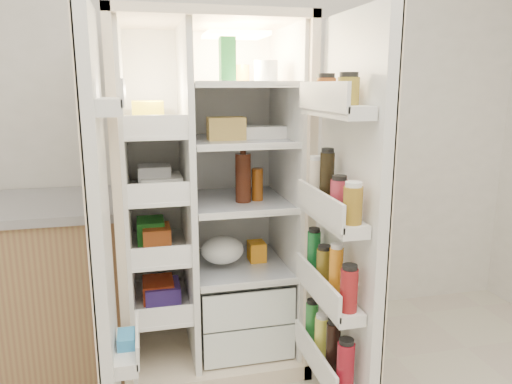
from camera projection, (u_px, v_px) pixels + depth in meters
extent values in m
cube|color=silver|center=(215.00, 107.00, 2.82)|extent=(4.00, 0.02, 2.70)
cube|color=beige|center=(201.00, 186.00, 2.83)|extent=(0.92, 0.04, 1.80)
cube|color=beige|center=(121.00, 203.00, 2.41)|extent=(0.04, 0.70, 1.80)
cube|color=beige|center=(290.00, 194.00, 2.61)|extent=(0.04, 0.70, 1.80)
cube|color=beige|center=(205.00, 20.00, 2.32)|extent=(0.92, 0.70, 0.04)
cube|color=beige|center=(212.00, 348.00, 2.70)|extent=(0.92, 0.70, 0.08)
cube|color=white|center=(202.00, 183.00, 2.79)|extent=(0.84, 0.02, 1.68)
cube|color=white|center=(127.00, 199.00, 2.42)|extent=(0.02, 0.62, 1.68)
cube|color=white|center=(285.00, 191.00, 2.60)|extent=(0.02, 0.62, 1.68)
cube|color=white|center=(188.00, 196.00, 2.48)|extent=(0.03, 0.62, 1.68)
cube|color=white|center=(240.00, 323.00, 2.68)|extent=(0.47, 0.52, 0.19)
cube|color=white|center=(240.00, 290.00, 2.64)|extent=(0.47, 0.52, 0.19)
cube|color=#FFD18C|center=(235.00, 35.00, 2.42)|extent=(0.30, 0.30, 0.02)
cube|color=white|center=(162.00, 302.00, 2.57)|extent=(0.28, 0.58, 0.02)
cube|color=white|center=(159.00, 248.00, 2.51)|extent=(0.28, 0.58, 0.02)
cube|color=white|center=(157.00, 192.00, 2.44)|extent=(0.28, 0.58, 0.02)
cube|color=white|center=(154.00, 132.00, 2.38)|extent=(0.28, 0.58, 0.02)
cube|color=silver|center=(239.00, 265.00, 2.63)|extent=(0.49, 0.58, 0.01)
cube|color=silver|center=(238.00, 201.00, 2.55)|extent=(0.49, 0.58, 0.01)
cube|color=silver|center=(238.00, 140.00, 2.48)|extent=(0.49, 0.58, 0.02)
cube|color=silver|center=(237.00, 84.00, 2.42)|extent=(0.49, 0.58, 0.02)
cube|color=#C73E1C|center=(161.00, 291.00, 2.56)|extent=(0.16, 0.20, 0.10)
cube|color=green|center=(159.00, 235.00, 2.49)|extent=(0.14, 0.18, 0.12)
cube|color=silver|center=(156.00, 183.00, 2.43)|extent=(0.20, 0.22, 0.07)
cube|color=gold|center=(153.00, 116.00, 2.36)|extent=(0.15, 0.16, 0.14)
cube|color=#4F3297|center=(161.00, 292.00, 2.56)|extent=(0.18, 0.20, 0.09)
cube|color=orange|center=(159.00, 237.00, 2.49)|extent=(0.14, 0.18, 0.10)
cube|color=silver|center=(156.00, 178.00, 2.43)|extent=(0.16, 0.16, 0.12)
sphere|color=orange|center=(220.00, 343.00, 2.59)|extent=(0.07, 0.07, 0.07)
sphere|color=orange|center=(235.00, 337.00, 2.65)|extent=(0.07, 0.07, 0.07)
sphere|color=orange|center=(255.00, 339.00, 2.64)|extent=(0.07, 0.07, 0.07)
sphere|color=orange|center=(225.00, 329.00, 2.74)|extent=(0.07, 0.07, 0.07)
sphere|color=orange|center=(243.00, 329.00, 2.74)|extent=(0.07, 0.07, 0.07)
sphere|color=orange|center=(262.00, 330.00, 2.73)|extent=(0.07, 0.07, 0.07)
sphere|color=orange|center=(213.00, 336.00, 2.66)|extent=(0.07, 0.07, 0.07)
sphere|color=orange|center=(253.00, 326.00, 2.77)|extent=(0.07, 0.07, 0.07)
ellipsoid|color=#4C7828|center=(239.00, 286.00, 2.66)|extent=(0.26, 0.24, 0.11)
cylinder|color=#411A0D|center=(243.00, 178.00, 2.47)|extent=(0.08, 0.08, 0.25)
cylinder|color=brown|center=(257.00, 184.00, 2.51)|extent=(0.06, 0.06, 0.17)
cube|color=#207736|center=(227.00, 60.00, 2.27)|extent=(0.07, 0.07, 0.21)
cylinder|color=silver|center=(266.00, 72.00, 2.35)|extent=(0.12, 0.12, 0.10)
cylinder|color=#BC8B2B|center=(243.00, 74.00, 2.52)|extent=(0.07, 0.07, 0.09)
cube|color=white|center=(262.00, 132.00, 2.49)|extent=(0.24, 0.10, 0.06)
cube|color=tan|center=(226.00, 128.00, 2.41)|extent=(0.18, 0.10, 0.11)
ellipsoid|color=silver|center=(222.00, 255.00, 2.55)|extent=(0.22, 0.20, 0.14)
cube|color=orange|center=(257.00, 251.00, 2.67)|extent=(0.09, 0.11, 0.11)
cube|color=white|center=(101.00, 237.00, 1.88)|extent=(0.05, 0.40, 1.72)
cube|color=beige|center=(94.00, 238.00, 1.87)|extent=(0.01, 0.40, 1.72)
cube|color=white|center=(127.00, 351.00, 2.00)|extent=(0.09, 0.32, 0.06)
cube|color=white|center=(111.00, 106.00, 1.78)|extent=(0.09, 0.32, 0.06)
cube|color=#338CCC|center=(127.00, 345.00, 2.00)|extent=(0.07, 0.12, 0.10)
cube|color=white|center=(350.00, 226.00, 2.02)|extent=(0.05, 0.58, 1.72)
cube|color=beige|center=(355.00, 226.00, 2.03)|extent=(0.01, 0.58, 1.72)
cube|color=white|center=(326.00, 367.00, 2.14)|extent=(0.11, 0.50, 0.05)
cube|color=white|center=(328.00, 295.00, 2.07)|extent=(0.11, 0.50, 0.05)
cube|color=white|center=(331.00, 216.00, 1.99)|extent=(0.11, 0.50, 0.05)
cube|color=white|center=(335.00, 110.00, 1.90)|extent=(0.11, 0.50, 0.05)
cylinder|color=maroon|center=(345.00, 366.00, 1.92)|extent=(0.07, 0.07, 0.20)
cylinder|color=black|center=(333.00, 347.00, 2.04)|extent=(0.06, 0.06, 0.22)
cylinder|color=#DBD749|center=(322.00, 336.00, 2.17)|extent=(0.06, 0.06, 0.18)
cylinder|color=#297B33|center=(312.00, 322.00, 2.29)|extent=(0.06, 0.06, 0.19)
cylinder|color=maroon|center=(349.00, 290.00, 1.85)|extent=(0.07, 0.07, 0.17)
cylinder|color=orange|center=(336.00, 273.00, 1.97)|extent=(0.06, 0.06, 0.21)
cylinder|color=brown|center=(324.00, 267.00, 2.10)|extent=(0.07, 0.07, 0.16)
cylinder|color=#16622B|center=(314.00, 253.00, 2.22)|extent=(0.06, 0.06, 0.20)
cylinder|color=olive|center=(353.00, 205.00, 1.78)|extent=(0.07, 0.07, 0.14)
cylinder|color=maroon|center=(339.00, 197.00, 1.90)|extent=(0.07, 0.07, 0.14)
cylinder|color=black|center=(327.00, 180.00, 2.02)|extent=(0.06, 0.06, 0.23)
cylinder|color=beige|center=(316.00, 180.00, 2.14)|extent=(0.06, 0.06, 0.18)
cylinder|color=olive|center=(348.00, 91.00, 1.77)|extent=(0.08, 0.08, 0.10)
cylinder|color=brown|center=(326.00, 90.00, 1.97)|extent=(0.08, 0.08, 0.10)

